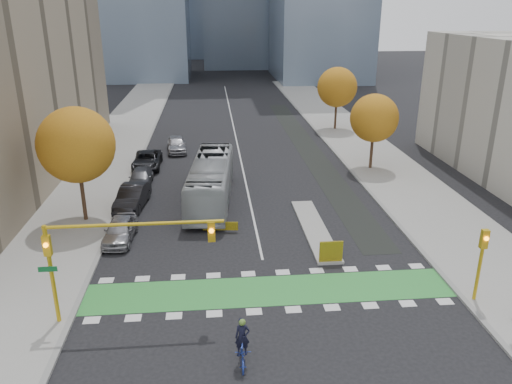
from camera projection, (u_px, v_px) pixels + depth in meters
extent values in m
plane|color=black|center=(273.00, 306.00, 25.59)|extent=(300.00, 300.00, 0.00)
cube|color=gray|center=(89.00, 183.00, 43.06)|extent=(7.00, 120.00, 0.15)
cube|color=gray|center=(393.00, 174.00, 45.38)|extent=(7.00, 120.00, 0.15)
cube|color=gray|center=(131.00, 182.00, 43.36)|extent=(0.30, 120.00, 0.16)
cube|color=gray|center=(355.00, 176.00, 45.08)|extent=(0.30, 120.00, 0.16)
cube|color=green|center=(269.00, 291.00, 26.99)|extent=(20.00, 3.00, 0.01)
cube|color=silver|center=(234.00, 128.00, 62.90)|extent=(0.15, 70.00, 0.01)
cube|color=black|center=(307.00, 148.00, 54.22)|extent=(2.50, 50.00, 0.01)
cube|color=gray|center=(314.00, 229.00, 34.30)|extent=(1.60, 10.00, 0.16)
cube|color=yellow|center=(331.00, 251.00, 29.57)|extent=(1.40, 0.12, 1.30)
cylinder|color=#332114|center=(82.00, 186.00, 34.84)|extent=(0.28, 0.28, 5.25)
sphere|color=#924B12|center=(76.00, 145.00, 33.79)|extent=(5.20, 5.20, 5.20)
cylinder|color=#332114|center=(372.00, 146.00, 46.35)|extent=(0.28, 0.28, 4.55)
sphere|color=#924B12|center=(374.00, 118.00, 45.43)|extent=(4.40, 4.40, 4.40)
cylinder|color=#332114|center=(336.00, 110.00, 61.25)|extent=(0.28, 0.28, 4.90)
sphere|color=#924B12|center=(337.00, 87.00, 60.27)|extent=(4.80, 4.80, 4.80)
cylinder|color=#BF9914|center=(52.00, 276.00, 23.31)|extent=(0.20, 0.20, 5.20)
cylinder|color=#BF9914|center=(134.00, 224.00, 22.78)|extent=(8.20, 0.16, 0.16)
cube|color=#BF9914|center=(47.00, 246.00, 22.75)|extent=(0.35, 0.28, 1.00)
sphere|color=orange|center=(46.00, 245.00, 22.55)|extent=(0.22, 0.22, 0.22)
cube|color=#BF9914|center=(211.00, 231.00, 23.26)|extent=(0.35, 0.28, 1.00)
sphere|color=orange|center=(211.00, 231.00, 23.05)|extent=(0.22, 0.22, 0.22)
cube|color=#0C5926|center=(48.00, 269.00, 22.73)|extent=(0.85, 0.04, 0.25)
cylinder|color=#BF9914|center=(479.00, 267.00, 25.33)|extent=(0.18, 0.18, 4.00)
cube|color=#BF9914|center=(484.00, 239.00, 24.76)|extent=(0.35, 0.28, 1.00)
sphere|color=orange|center=(487.00, 239.00, 24.56)|extent=(0.22, 0.22, 0.22)
imported|color=navy|center=(243.00, 354.00, 21.33)|extent=(0.70, 1.95, 1.02)
imported|color=black|center=(242.00, 337.00, 21.02)|extent=(0.64, 0.42, 1.73)
sphere|color=#597F2D|center=(242.00, 322.00, 20.77)|extent=(0.29, 0.29, 0.29)
imported|color=#A2A6A9|center=(211.00, 180.00, 38.82)|extent=(4.01, 12.49, 3.42)
imported|color=#9D9CA1|center=(120.00, 230.00, 32.54)|extent=(2.01, 4.53, 1.51)
imported|color=black|center=(132.00, 197.00, 37.90)|extent=(2.39, 5.32, 1.69)
imported|color=#494A4E|center=(141.00, 178.00, 42.62)|extent=(1.90, 4.63, 1.34)
imported|color=black|center=(147.00, 160.00, 47.26)|extent=(2.54, 5.47, 1.52)
imported|color=#ABABB0|center=(177.00, 144.00, 52.48)|extent=(2.41, 4.96, 1.63)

